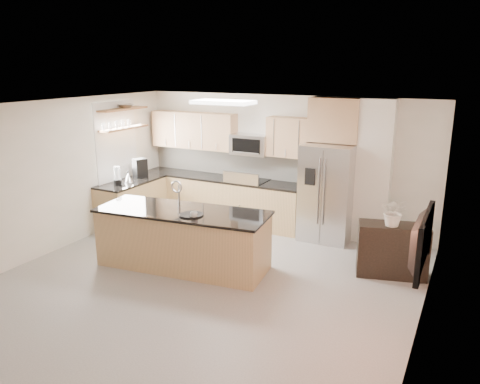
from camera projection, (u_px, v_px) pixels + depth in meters
The scene contains 26 objects.
floor at pixel (195, 289), 6.78m from camera, with size 6.50×6.50×0.00m, color #ABA8A2.
ceiling at pixel (190, 108), 6.10m from camera, with size 6.00×6.50×0.02m, color white.
wall_back at pixel (282, 162), 9.24m from camera, with size 6.00×0.02×2.60m, color white.
wall_left at pixel (40, 180), 7.76m from camera, with size 0.02×6.50×2.60m, color white.
wall_right at pixel (424, 239), 5.13m from camera, with size 0.02×6.50×2.60m, color white.
back_counter at pixel (221, 198), 9.72m from camera, with size 3.55×0.66×1.44m.
left_counter at pixel (132, 203), 9.43m from camera, with size 0.66×1.50×0.92m.
range at pixel (247, 202), 9.43m from camera, with size 0.76×0.64×1.14m.
upper_cabinets at pixel (220, 132), 9.53m from camera, with size 3.50×0.33×0.75m.
microwave at pixel (250, 145), 9.24m from camera, with size 0.76×0.40×0.40m.
refrigerator at pixel (328, 193), 8.55m from camera, with size 0.92×0.78×1.78m.
partition_column at pixel (374, 173), 8.31m from camera, with size 0.60×0.30×2.60m, color white.
window at pixel (116, 143), 9.25m from camera, with size 0.04×1.15×1.65m.
shelf_lower at pixel (123, 128), 9.20m from camera, with size 0.30×1.20×0.04m, color #965B3C.
shelf_upper at pixel (122, 109), 9.10m from camera, with size 0.30×1.20×0.04m, color #965B3C.
ceiling_fixture at pixel (223, 102), 7.66m from camera, with size 1.00×0.50×0.06m, color white.
island at pixel (183, 238), 7.45m from camera, with size 2.83×1.30×1.37m.
credenza at pixel (392, 250), 7.15m from camera, with size 1.03×0.43×0.83m, color black.
cup at pixel (194, 215), 6.96m from camera, with size 0.11×0.11×0.09m, color white.
platter at pixel (191, 215), 7.08m from camera, with size 0.37×0.37×0.02m, color black.
blender at pixel (117, 177), 8.95m from camera, with size 0.16×0.16×0.36m.
kettle at pixel (128, 177), 9.16m from camera, with size 0.18×0.18×0.23m.
coffee_maker at pixel (140, 168), 9.56m from camera, with size 0.29×0.31×0.39m.
bowl at pixel (126, 105), 9.18m from camera, with size 0.38×0.38×0.09m, color #BEBEC0.
flower_vase at pixel (395, 204), 6.89m from camera, with size 0.60×0.52×0.67m, color beige.
television at pixel (414, 240), 4.98m from camera, with size 1.08×0.14×0.62m, color black.
Camera 1 is at (3.39, -5.20, 3.14)m, focal length 35.00 mm.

